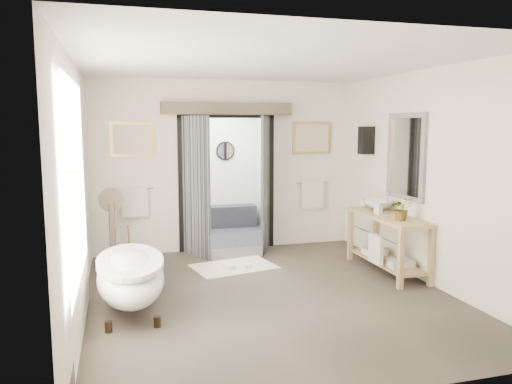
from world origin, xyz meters
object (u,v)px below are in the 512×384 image
(vanity, at_px, (387,239))
(rug, at_px, (234,267))
(basin, at_px, (378,205))
(clawfoot_tub, at_px, (131,276))

(vanity, height_order, rug, vanity)
(rug, relative_size, basin, 2.56)
(vanity, xyz_separation_m, basin, (0.07, 0.40, 0.43))
(clawfoot_tub, relative_size, rug, 1.43)
(vanity, xyz_separation_m, rug, (-2.09, 0.85, -0.50))
(basin, bearing_deg, vanity, -78.81)
(basin, bearing_deg, rug, -170.18)
(vanity, height_order, basin, basin)
(clawfoot_tub, xyz_separation_m, basin, (3.72, 0.94, 0.52))
(clawfoot_tub, distance_m, basin, 3.87)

